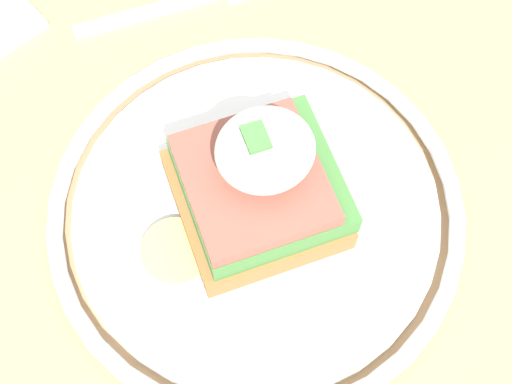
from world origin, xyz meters
TOP-DOWN VIEW (x-y plane):
  - dining_table at (0.00, 0.00)m, footprint 0.87×0.75m
  - plate at (0.03, 0.05)m, footprint 0.26×0.26m
  - sandwich at (0.03, 0.05)m, footprint 0.09×0.12m
  - fork at (-0.15, 0.06)m, footprint 0.02×0.15m

SIDE VIEW (x-z plane):
  - dining_table at x=0.00m, z-range 0.24..0.96m
  - fork at x=-0.15m, z-range 0.72..0.73m
  - plate at x=0.03m, z-range 0.72..0.74m
  - sandwich at x=0.03m, z-range 0.73..0.81m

